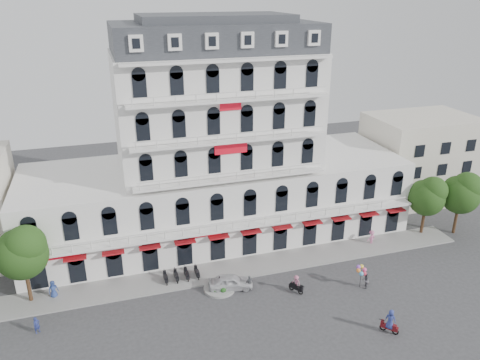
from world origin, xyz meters
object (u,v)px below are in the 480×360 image
rider_east (390,321)px  rider_center (296,284)px  parked_car (231,282)px  balloon_vendor (364,277)px

rider_east → rider_center: rider_east is taller
parked_car → balloon_vendor: (12.94, -3.82, 0.49)m
parked_car → balloon_vendor: size_ratio=1.84×
parked_car → rider_east: rider_east is taller
balloon_vendor → rider_east: bearing=-101.6°
balloon_vendor → rider_center: bearing=169.0°
rider_east → rider_center: 9.65m
rider_center → balloon_vendor: size_ratio=0.79×
parked_car → rider_center: (6.08, -2.49, 0.23)m
rider_east → balloon_vendor: balloon_vendor is taller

